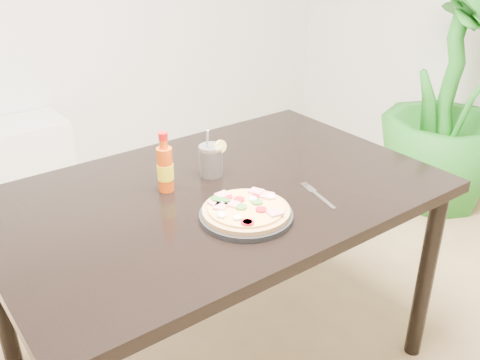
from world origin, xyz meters
TOP-DOWN VIEW (x-y plane):
  - dining_table at (-0.17, 0.35)m, footprint 1.40×0.90m
  - plate at (-0.21, 0.15)m, footprint 0.27×0.27m
  - pizza at (-0.21, 0.15)m, footprint 0.25×0.25m
  - hot_sauce_bottle at (-0.31, 0.44)m, footprint 0.05×0.05m
  - cola_cup at (-0.13, 0.45)m, footprint 0.09×0.08m
  - fork at (0.05, 0.13)m, footprint 0.06×0.19m
  - houseplant at (1.60, 0.67)m, footprint 1.00×1.00m
  - plant_pot at (1.60, 0.67)m, footprint 0.28×0.28m

SIDE VIEW (x-z plane):
  - plant_pot at x=1.60m, z-range 0.00..0.22m
  - houseplant at x=1.60m, z-range 0.00..1.27m
  - dining_table at x=-0.17m, z-range 0.29..1.04m
  - fork at x=0.05m, z-range 0.75..0.76m
  - plate at x=-0.21m, z-range 0.75..0.77m
  - pizza at x=-0.21m, z-range 0.76..0.79m
  - cola_cup at x=-0.13m, z-range 0.71..0.89m
  - hot_sauce_bottle at x=-0.31m, z-range 0.73..0.92m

